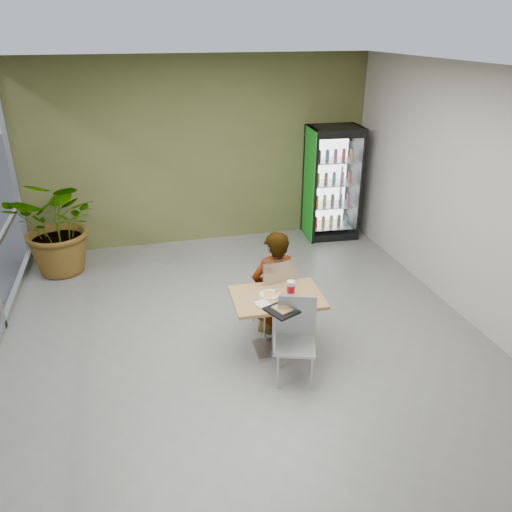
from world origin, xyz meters
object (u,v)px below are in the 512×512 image
(cafeteria_tray, at_px, (287,308))
(beverage_fridge, at_px, (332,183))
(dining_table, at_px, (277,312))
(seated_woman, at_px, (274,292))
(potted_plant, at_px, (60,225))
(chair_far, at_px, (276,289))
(soda_cup, at_px, (291,288))
(chair_near, at_px, (296,332))

(cafeteria_tray, relative_size, beverage_fridge, 0.22)
(dining_table, bearing_deg, seated_woman, 77.79)
(dining_table, bearing_deg, potted_plant, 132.48)
(seated_woman, height_order, beverage_fridge, beverage_fridge)
(cafeteria_tray, height_order, beverage_fridge, beverage_fridge)
(chair_far, distance_m, potted_plant, 3.71)
(cafeteria_tray, bearing_deg, chair_far, 82.40)
(dining_table, relative_size, cafeteria_tray, 2.43)
(cafeteria_tray, xyz_separation_m, potted_plant, (-2.66, 3.20, 0.03))
(dining_table, xyz_separation_m, beverage_fridge, (2.01, 3.28, 0.47))
(soda_cup, bearing_deg, seated_woman, 97.16)
(chair_far, bearing_deg, potted_plant, -49.95)
(soda_cup, relative_size, cafeteria_tray, 0.39)
(chair_far, bearing_deg, soda_cup, 87.92)
(soda_cup, bearing_deg, cafeteria_tray, -114.82)
(seated_woman, distance_m, soda_cup, 0.57)
(soda_cup, height_order, beverage_fridge, beverage_fridge)
(soda_cup, bearing_deg, dining_table, 177.75)
(chair_far, relative_size, soda_cup, 6.03)
(chair_far, xyz_separation_m, soda_cup, (0.05, -0.42, 0.23))
(chair_near, height_order, beverage_fridge, beverage_fridge)
(cafeteria_tray, xyz_separation_m, beverage_fridge, (1.99, 3.60, 0.24))
(beverage_fridge, bearing_deg, cafeteria_tray, -114.39)
(dining_table, height_order, potted_plant, potted_plant)
(cafeteria_tray, height_order, potted_plant, potted_plant)
(soda_cup, height_order, cafeteria_tray, soda_cup)
(soda_cup, bearing_deg, chair_near, -100.31)
(chair_near, distance_m, soda_cup, 0.57)
(chair_near, distance_m, seated_woman, 0.97)
(cafeteria_tray, distance_m, beverage_fridge, 4.12)
(seated_woman, relative_size, potted_plant, 1.04)
(dining_table, xyz_separation_m, seated_woman, (0.10, 0.47, -0.01))
(cafeteria_tray, bearing_deg, seated_woman, 84.03)
(dining_table, xyz_separation_m, chair_near, (0.07, -0.50, 0.02))
(dining_table, height_order, cafeteria_tray, cafeteria_tray)
(chair_far, height_order, beverage_fridge, beverage_fridge)
(beverage_fridge, relative_size, potted_plant, 1.26)
(chair_near, relative_size, seated_woman, 0.57)
(beverage_fridge, bearing_deg, seated_woman, -119.64)
(dining_table, distance_m, beverage_fridge, 3.88)
(beverage_fridge, bearing_deg, soda_cup, -114.77)
(dining_table, relative_size, chair_near, 1.13)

